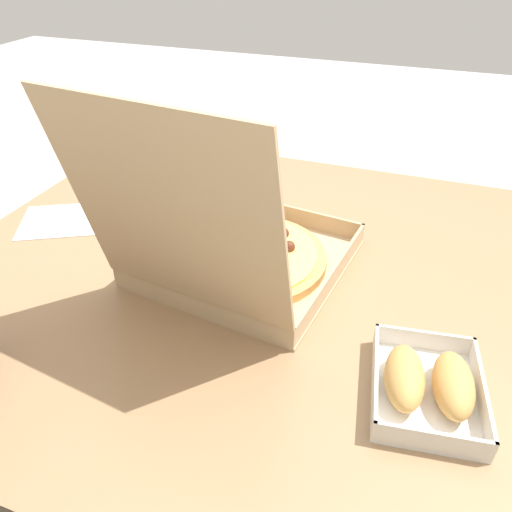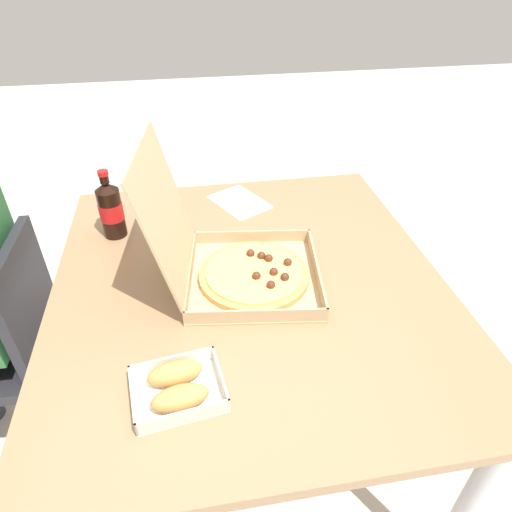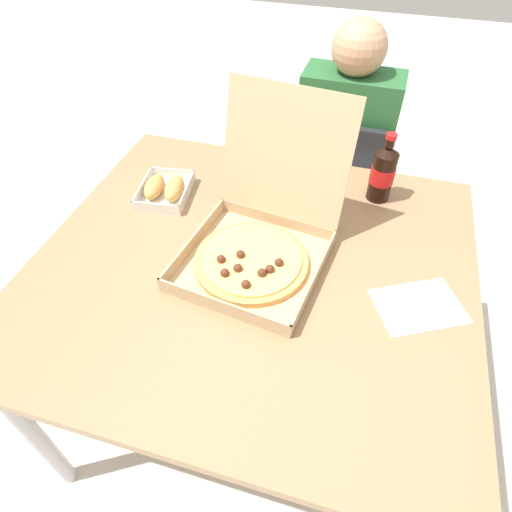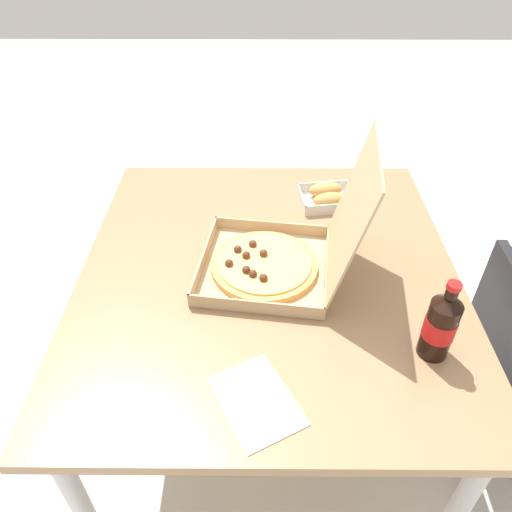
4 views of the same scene
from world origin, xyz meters
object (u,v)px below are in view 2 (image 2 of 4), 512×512
object	(u,v)px
paper_menu	(239,202)
chair	(3,341)
bread_side_box	(178,387)
pizza_box_open	(239,264)
cola_bottle	(111,209)

from	to	relation	value
paper_menu	chair	bearing A→B (deg)	82.00
chair	bread_side_box	xyz separation A→B (m)	(-0.50, -0.57, 0.29)
bread_side_box	paper_menu	size ratio (longest dim) A/B	0.99
chair	paper_menu	size ratio (longest dim) A/B	3.95
chair	paper_menu	xyz separation A→B (m)	(0.29, -0.81, 0.27)
pizza_box_open	chair	bearing A→B (deg)	79.52
chair	paper_menu	distance (m)	0.90
chair	pizza_box_open	world-z (taller)	pizza_box_open
chair	paper_menu	world-z (taller)	chair
chair	cola_bottle	distance (m)	0.55
pizza_box_open	cola_bottle	size ratio (longest dim) A/B	2.20
paper_menu	cola_bottle	bearing A→B (deg)	80.52
bread_side_box	paper_menu	world-z (taller)	bread_side_box
cola_bottle	chair	bearing A→B (deg)	111.53
chair	bread_side_box	distance (m)	0.81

